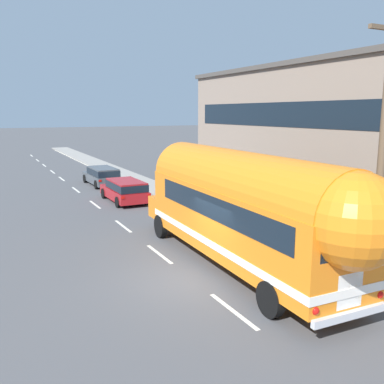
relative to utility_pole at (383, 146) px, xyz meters
The scene contains 8 objects.
ground_plane 7.15m from the utility_pole, 146.56° to the left, with size 300.00×300.00×0.00m, color #4C4C4F.
lane_markings 16.89m from the utility_pole, 96.66° to the left, with size 4.10×80.00×0.01m.
sidewalk_slab 13.81m from the utility_pole, 88.14° to the left, with size 2.28×90.00×0.15m, color gray.
roadside_building 10.01m from the utility_pole, 40.62° to the left, with size 9.73×21.77×7.84m.
utility_pole is the anchor object (origin of this frame).
painted_bus 4.56m from the utility_pole, 132.53° to the left, with size 2.84×12.67×4.12m.
car_lead 16.51m from the utility_pole, 100.15° to the left, with size 1.96×4.43×1.37m.
car_second 22.89m from the utility_pole, 96.33° to the left, with size 1.97×4.70×1.37m.
Camera 1 is at (-5.92, -11.68, 5.41)m, focal length 39.59 mm.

